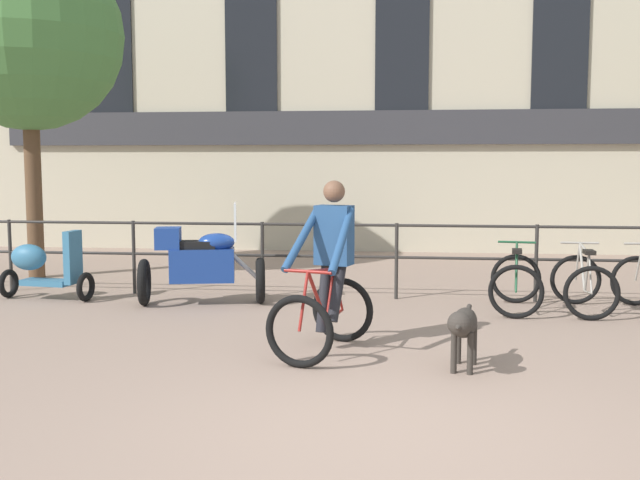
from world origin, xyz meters
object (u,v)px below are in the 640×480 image
(dog, at_px, (463,325))
(parked_scooter, at_px, (43,266))
(cyclist_with_bike, at_px, (328,275))
(parked_motorcycle, at_px, (201,263))
(parked_bicycle_mid_left, at_px, (583,284))
(parked_bicycle_near_lamp, at_px, (516,283))

(dog, xyz_separation_m, parked_scooter, (-5.46, 2.96, 0.04))
(cyclist_with_bike, relative_size, dog, 1.77)
(parked_motorcycle, relative_size, parked_bicycle_mid_left, 1.53)
(dog, bearing_deg, cyclist_with_bike, 164.99)
(parked_bicycle_near_lamp, distance_m, parked_bicycle_mid_left, 0.83)
(parked_motorcycle, bearing_deg, parked_bicycle_near_lamp, -101.28)
(parked_bicycle_mid_left, distance_m, parked_scooter, 7.17)
(parked_motorcycle, xyz_separation_m, parked_bicycle_mid_left, (4.91, 0.06, -0.20))
(parked_bicycle_near_lamp, bearing_deg, cyclist_with_bike, 54.63)
(parked_bicycle_near_lamp, relative_size, parked_bicycle_mid_left, 1.05)
(parked_motorcycle, height_order, parked_bicycle_near_lamp, parked_motorcycle)
(parked_motorcycle, distance_m, parked_bicycle_near_lamp, 4.09)
(cyclist_with_bike, xyz_separation_m, parked_bicycle_mid_left, (2.99, 2.30, -0.41))
(parked_bicycle_near_lamp, bearing_deg, parked_motorcycle, 8.72)
(dog, distance_m, parked_scooter, 6.22)
(parked_bicycle_near_lamp, xyz_separation_m, parked_scooter, (-6.34, 0.05, 0.10))
(parked_bicycle_near_lamp, height_order, parked_bicycle_mid_left, same)
(parked_bicycle_near_lamp, bearing_deg, parked_scooter, 7.41)
(parked_bicycle_mid_left, relative_size, parked_scooter, 0.86)
(cyclist_with_bike, bearing_deg, parked_scooter, 166.71)
(parked_motorcycle, bearing_deg, parked_scooter, 75.04)
(cyclist_with_bike, bearing_deg, dog, -9.36)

